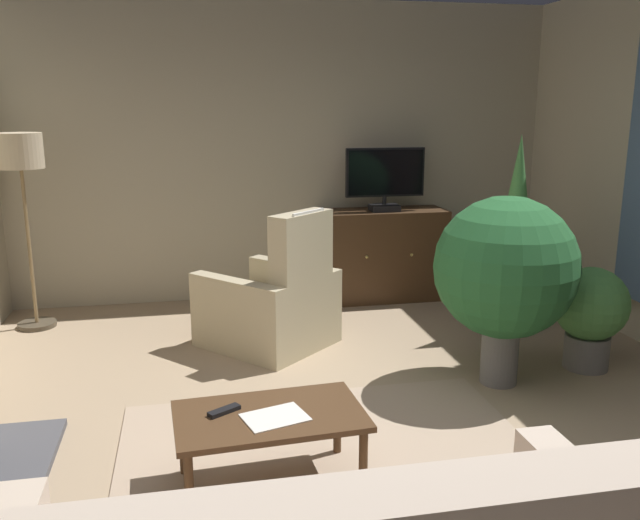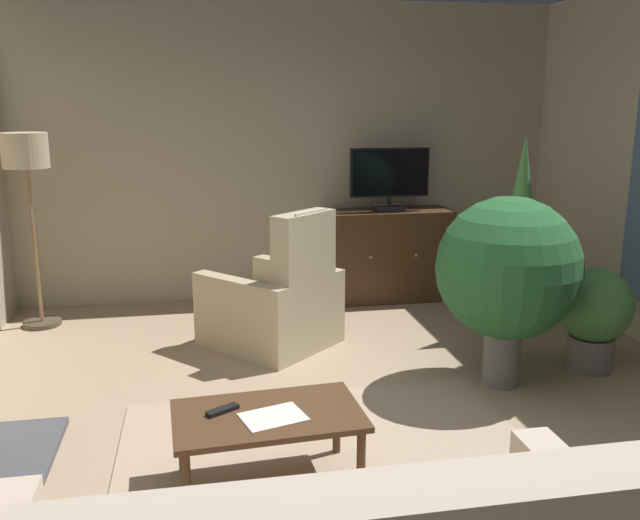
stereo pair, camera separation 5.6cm
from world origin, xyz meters
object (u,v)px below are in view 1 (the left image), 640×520
floor_lamp (21,170)px  tv_remote (224,411)px  folded_newspaper (275,417)px  armchair_by_fireplace (273,305)px  potted_plant_small_fern_corner (590,311)px  potted_plant_leafy_by_curtain (516,226)px  coffee_table (270,422)px  tv_cabinet (382,257)px  television (385,177)px  potted_plant_tall_palm_by_window (505,270)px

floor_lamp → tv_remote: bearing=-62.5°
folded_newspaper → armchair_by_fireplace: bearing=66.9°
potted_plant_small_fern_corner → tv_remote: bearing=-158.9°
armchair_by_fireplace → potted_plant_leafy_by_curtain: (2.01, -0.06, 0.57)m
coffee_table → tv_remote: size_ratio=5.67×
tv_cabinet → armchair_by_fireplace: size_ratio=1.02×
tv_remote → television: bearing=29.1°
tv_cabinet → potted_plant_tall_palm_by_window: 2.18m
folded_newspaper → tv_cabinet: bearing=48.8°
tv_cabinet → potted_plant_leafy_by_curtain: size_ratio=0.74×
potted_plant_leafy_by_curtain → floor_lamp: bearing=167.1°
armchair_by_fireplace → potted_plant_leafy_by_curtain: bearing=-1.8°
tv_cabinet → potted_plant_small_fern_corner: bearing=-64.4°
tv_remote → folded_newspaper: size_ratio=0.57×
tv_cabinet → potted_plant_tall_palm_by_window: (0.21, -2.13, 0.39)m
potted_plant_tall_palm_by_window → potted_plant_small_fern_corner: (0.75, 0.12, -0.37)m
tv_cabinet → coffee_table: (-1.50, -3.10, -0.07)m
tv_cabinet → television: (0.00, -0.05, 0.79)m
potted_plant_tall_palm_by_window → potted_plant_small_fern_corner: potted_plant_tall_palm_by_window is taller
television → potted_plant_small_fern_corner: (0.96, -1.96, -0.77)m
tv_cabinet → television: bearing=-90.0°
television → potted_plant_leafy_by_curtain: size_ratio=0.46×
potted_plant_tall_palm_by_window → potted_plant_leafy_by_curtain: (0.57, 0.97, 0.10)m
television → tv_remote: television is taller
television → folded_newspaper: bearing=-115.5°
tv_remote → potted_plant_tall_palm_by_window: potted_plant_tall_palm_by_window is taller
television → tv_cabinet: bearing=90.0°
coffee_table → floor_lamp: floor_lamp is taller
armchair_by_fireplace → tv_cabinet: bearing=41.8°
tv_remote → potted_plant_small_fern_corner: bearing=-9.9°
television → armchair_by_fireplace: television is taller
tv_cabinet → potted_plant_leafy_by_curtain: bearing=-55.7°
potted_plant_leafy_by_curtain → potted_plant_small_fern_corner: 0.99m
armchair_by_fireplace → floor_lamp: 2.37m
potted_plant_tall_palm_by_window → floor_lamp: size_ratio=0.79×
tv_remote → armchair_by_fireplace: armchair_by_fireplace is taller
television → potted_plant_tall_palm_by_window: bearing=-84.1°
floor_lamp → potted_plant_leafy_by_curtain: bearing=-12.9°
tv_remote → tv_cabinet: bearing=29.6°
television → tv_remote: size_ratio=4.49×
tv_cabinet → floor_lamp: bearing=-175.6°
potted_plant_leafy_by_curtain → potted_plant_tall_palm_by_window: bearing=-120.5°
television → floor_lamp: floor_lamp is taller
potted_plant_leafy_by_curtain → potted_plant_small_fern_corner: bearing=-78.5°
potted_plant_leafy_by_curtain → tv_cabinet: bearing=124.3°
television → armchair_by_fireplace: 1.83m
tv_remote → potted_plant_leafy_by_curtain: (2.51, 1.89, 0.49)m
armchair_by_fireplace → potted_plant_tall_palm_by_window: (1.44, -1.04, 0.48)m
tv_cabinet → floor_lamp: (-3.18, -0.25, 0.94)m
tv_cabinet → floor_lamp: floor_lamp is taller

